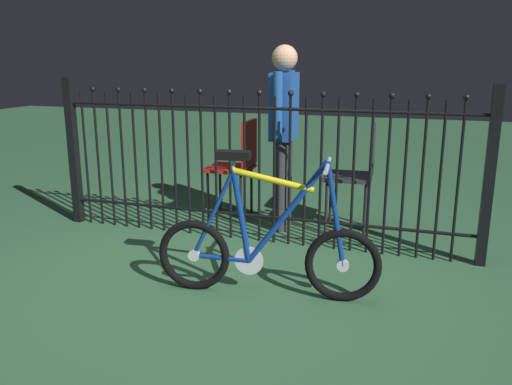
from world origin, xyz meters
The scene contains 6 objects.
ground_plane centered at (0.00, 0.00, 0.00)m, with size 20.00×20.00×0.00m, color #32633E.
iron_fence centered at (-0.05, 0.82, 0.63)m, with size 3.38×0.07×1.25m.
bicycle centered at (0.36, -0.11, 0.30)m, with size 1.37×0.40×0.89m.
chair_red centered at (-0.33, 1.33, 0.54)m, with size 0.40×0.39×0.89m.
chair_charcoal centered at (0.72, 1.32, 0.54)m, with size 0.42×0.41×0.89m.
person_visitor centered at (0.11, 1.20, 0.89)m, with size 0.21×0.48×1.52m.
Camera 1 is at (1.23, -3.00, 1.43)m, focal length 37.26 mm.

